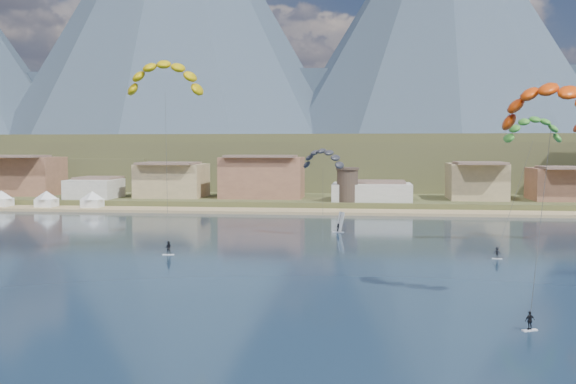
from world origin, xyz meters
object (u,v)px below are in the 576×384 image
at_px(watchtower, 347,184).
at_px(kitesurfer_yellow, 165,73).
at_px(kitesurfer_orange, 552,100).
at_px(windsurfer, 339,226).
at_px(kitesurfer_green, 533,127).

height_order(watchtower, kitesurfer_yellow, kitesurfer_yellow).
bearing_deg(kitesurfer_orange, windsurfer, 112.78).
relative_size(kitesurfer_green, windsurfer, 6.14).
bearing_deg(kitesurfer_orange, watchtower, 103.14).
bearing_deg(windsurfer, watchtower, 89.98).
xyz_separation_m(watchtower, kitesurfer_orange, (23.39, -100.17, 14.22)).
distance_m(kitesurfer_yellow, windsurfer, 41.74).
distance_m(kitesurfer_yellow, kitesurfer_green, 60.01).
xyz_separation_m(watchtower, kitesurfer_green, (30.99, -58.88, 12.66)).
height_order(kitesurfer_orange, windsurfer, kitesurfer_orange).
bearing_deg(watchtower, kitesurfer_orange, -76.86).
relative_size(watchtower, kitesurfer_yellow, 0.27).
height_order(kitesurfer_yellow, kitesurfer_orange, kitesurfer_yellow).
distance_m(kitesurfer_green, windsurfer, 38.57).
xyz_separation_m(kitesurfer_green, windsurfer, (-31.01, 14.45, -17.82)).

